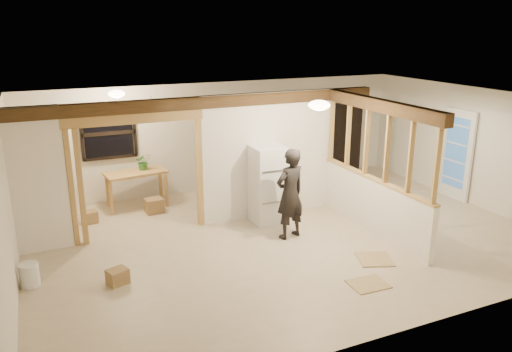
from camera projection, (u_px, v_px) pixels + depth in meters
name	position (u px, v px, depth m)	size (l,w,h in m)	color
floor	(286.00, 237.00, 9.20)	(9.00, 6.50, 0.01)	#C0AE8F
ceiling	(289.00, 101.00, 8.47)	(9.00, 6.50, 0.01)	white
wall_back	(223.00, 136.00, 11.68)	(9.00, 0.01, 2.50)	silver
wall_front	(413.00, 241.00, 6.00)	(9.00, 0.01, 2.50)	silver
wall_left	(6.00, 208.00, 7.08)	(0.01, 6.50, 2.50)	silver
wall_right	(475.00, 147.00, 10.60)	(0.01, 6.50, 2.50)	silver
partition_left_stub	(38.00, 181.00, 8.30)	(0.90, 0.12, 2.50)	white
partition_center	(268.00, 155.00, 9.96)	(2.80, 0.12, 2.50)	white
doorway_frame	(138.00, 178.00, 8.99)	(2.46, 0.14, 2.20)	tan
header_beam_back	(210.00, 102.00, 9.17)	(7.00, 0.18, 0.22)	#4C331A
header_beam_right	(380.00, 105.00, 8.79)	(0.18, 3.30, 0.22)	#4C331A
pony_wall	(372.00, 205.00, 9.33)	(0.12, 3.20, 1.00)	white
stud_partition	(377.00, 145.00, 8.99)	(0.14, 3.20, 1.32)	tan
window_back	(109.00, 133.00, 10.50)	(1.12, 0.10, 1.10)	black
french_door	(457.00, 155.00, 10.99)	(0.12, 0.86, 2.00)	white
ceiling_dome_main	(319.00, 105.00, 8.16)	(0.36, 0.36, 0.16)	#FFEABF
ceiling_dome_util	(117.00, 94.00, 9.51)	(0.32, 0.32, 0.14)	#FFEABF
hanging_bulb	(152.00, 113.00, 9.18)	(0.07, 0.07, 0.07)	#FFD88C
refrigerator	(268.00, 184.00, 9.72)	(0.63, 0.61, 1.52)	white
woman	(290.00, 194.00, 8.94)	(0.61, 0.40, 1.67)	black
work_table	(137.00, 189.00, 10.60)	(1.24, 0.62, 0.78)	tan
potted_plant	(143.00, 161.00, 10.57)	(0.32, 0.28, 0.36)	#30642A
shop_vac	(56.00, 215.00, 9.35)	(0.51, 0.51, 0.66)	maroon
bookshelf	(343.00, 139.00, 12.82)	(0.92, 0.31, 1.84)	black
bucket	(30.00, 275.00, 7.41)	(0.28, 0.28, 0.36)	white
box_util_a	(154.00, 206.00, 10.34)	(0.35, 0.30, 0.30)	olive
box_util_b	(90.00, 217.00, 9.81)	(0.26, 0.26, 0.24)	olive
box_front	(118.00, 276.00, 7.49)	(0.29, 0.24, 0.24)	olive
floor_panel_near	(375.00, 259.00, 8.28)	(0.55, 0.55, 0.02)	tan
floor_panel_far	(368.00, 284.00, 7.49)	(0.56, 0.45, 0.02)	tan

